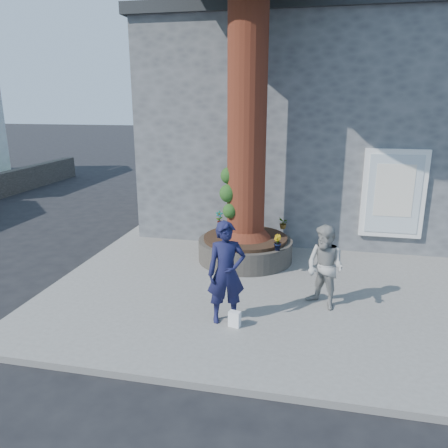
# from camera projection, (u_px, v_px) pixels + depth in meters

# --- Properties ---
(ground) EXTENTS (120.00, 120.00, 0.00)m
(ground) POSITION_uv_depth(u_px,v_px,m) (192.00, 295.00, 9.15)
(ground) COLOR black
(ground) RESTS_ON ground
(pavement) EXTENTS (9.00, 8.00, 0.12)m
(pavement) POSITION_uv_depth(u_px,v_px,m) (269.00, 280.00, 9.77)
(pavement) COLOR slate
(pavement) RESTS_ON ground
(yellow_line) EXTENTS (0.10, 30.00, 0.01)m
(yellow_line) POSITION_uv_depth(u_px,v_px,m) (84.00, 266.00, 10.70)
(yellow_line) COLOR yellow
(yellow_line) RESTS_ON ground
(stone_shop) EXTENTS (10.30, 8.30, 6.30)m
(stone_shop) POSITION_uv_depth(u_px,v_px,m) (322.00, 124.00, 14.55)
(stone_shop) COLOR #505255
(stone_shop) RESTS_ON ground
(planter) EXTENTS (2.30, 2.30, 0.60)m
(planter) POSITION_uv_depth(u_px,v_px,m) (245.00, 248.00, 10.75)
(planter) COLOR black
(planter) RESTS_ON pavement
(man) EXTENTS (0.78, 0.64, 1.84)m
(man) POSITION_uv_depth(u_px,v_px,m) (226.00, 273.00, 7.59)
(man) COLOR #141537
(man) RESTS_ON pavement
(woman) EXTENTS (0.99, 0.95, 1.60)m
(woman) POSITION_uv_depth(u_px,v_px,m) (325.00, 267.00, 8.15)
(woman) COLOR #999893
(woman) RESTS_ON pavement
(shopping_bag) EXTENTS (0.22, 0.16, 0.28)m
(shopping_bag) POSITION_uv_depth(u_px,v_px,m) (235.00, 319.00, 7.59)
(shopping_bag) COLOR white
(shopping_bag) RESTS_ON pavement
(plant_a) EXTENTS (0.22, 0.16, 0.39)m
(plant_a) POSITION_uv_depth(u_px,v_px,m) (219.00, 218.00, 11.59)
(plant_a) COLOR gray
(plant_a) RESTS_ON planter
(plant_b) EXTENTS (0.27, 0.27, 0.36)m
(plant_b) POSITION_uv_depth(u_px,v_px,m) (277.00, 242.00, 9.65)
(plant_b) COLOR gray
(plant_b) RESTS_ON planter
(plant_c) EXTENTS (0.24, 0.24, 0.32)m
(plant_c) POSITION_uv_depth(u_px,v_px,m) (278.00, 241.00, 9.78)
(plant_c) COLOR gray
(plant_c) RESTS_ON planter
(plant_d) EXTENTS (0.33, 0.35, 0.31)m
(plant_d) POSITION_uv_depth(u_px,v_px,m) (283.00, 223.00, 11.26)
(plant_d) COLOR gray
(plant_d) RESTS_ON planter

